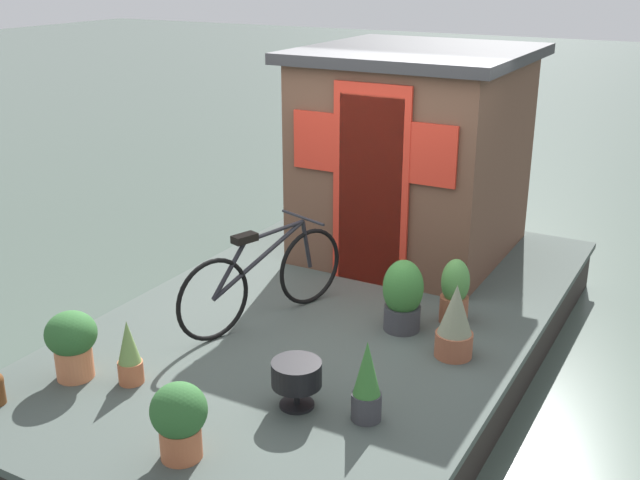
% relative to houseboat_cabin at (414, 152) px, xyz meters
% --- Properties ---
extents(ground_plane, '(60.00, 60.00, 0.00)m').
position_rel_houseboat_cabin_xyz_m(ground_plane, '(-1.68, 0.00, -1.47)').
color(ground_plane, '#47564C').
extents(houseboat_deck, '(5.58, 3.25, 0.47)m').
position_rel_houseboat_cabin_xyz_m(houseboat_deck, '(-1.68, 0.00, -1.24)').
color(houseboat_deck, '#424C47').
rests_on(houseboat_deck, ground_plane).
extents(houseboat_cabin, '(2.11, 2.02, 2.00)m').
position_rel_houseboat_cabin_xyz_m(houseboat_cabin, '(0.00, 0.00, 0.00)').
color(houseboat_cabin, brown).
rests_on(houseboat_cabin, houseboat_deck).
extents(bicycle, '(1.58, 0.65, 0.79)m').
position_rel_houseboat_cabin_xyz_m(bicycle, '(-2.08, 0.40, -0.64)').
color(bicycle, black).
rests_on(bicycle, houseboat_deck).
extents(potted_plant_ivy, '(0.20, 0.20, 0.55)m').
position_rel_houseboat_cabin_xyz_m(potted_plant_ivy, '(-2.98, -0.95, -0.74)').
color(potted_plant_ivy, '#38383D').
rests_on(potted_plant_ivy, houseboat_deck).
extents(potted_plant_lavender, '(0.34, 0.34, 0.48)m').
position_rel_houseboat_cabin_xyz_m(potted_plant_lavender, '(-3.87, -0.17, -0.74)').
color(potted_plant_lavender, '#B2603D').
rests_on(potted_plant_lavender, houseboat_deck).
extents(potted_plant_fern, '(0.18, 0.18, 0.47)m').
position_rel_houseboat_cabin_xyz_m(potted_plant_fern, '(-3.36, 0.68, -0.78)').
color(potted_plant_fern, '#B2603D').
rests_on(potted_plant_fern, houseboat_deck).
extents(potted_plant_mint, '(0.23, 0.23, 0.54)m').
position_rel_houseboat_cabin_xyz_m(potted_plant_mint, '(-1.37, -0.95, -0.75)').
color(potted_plant_mint, '#935138').
rests_on(potted_plant_mint, houseboat_deck).
extents(potted_plant_basil, '(0.36, 0.36, 0.50)m').
position_rel_houseboat_cabin_xyz_m(potted_plant_basil, '(-3.50, 1.07, -0.73)').
color(potted_plant_basil, '#C6754C').
rests_on(potted_plant_basil, houseboat_deck).
extents(potted_plant_rosemary, '(0.32, 0.32, 0.58)m').
position_rel_houseboat_cabin_xyz_m(potted_plant_rosemary, '(-1.70, -0.64, -0.72)').
color(potted_plant_rosemary, '#38383D').
rests_on(potted_plant_rosemary, houseboat_deck).
extents(potted_plant_succulent, '(0.28, 0.28, 0.57)m').
position_rel_houseboat_cabin_xyz_m(potted_plant_succulent, '(-1.91, -1.15, -0.74)').
color(potted_plant_succulent, '#935138').
rests_on(potted_plant_succulent, houseboat_deck).
extents(charcoal_grill, '(0.33, 0.33, 0.32)m').
position_rel_houseboat_cabin_xyz_m(charcoal_grill, '(-3.06, -0.48, -0.78)').
color(charcoal_grill, black).
rests_on(charcoal_grill, houseboat_deck).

